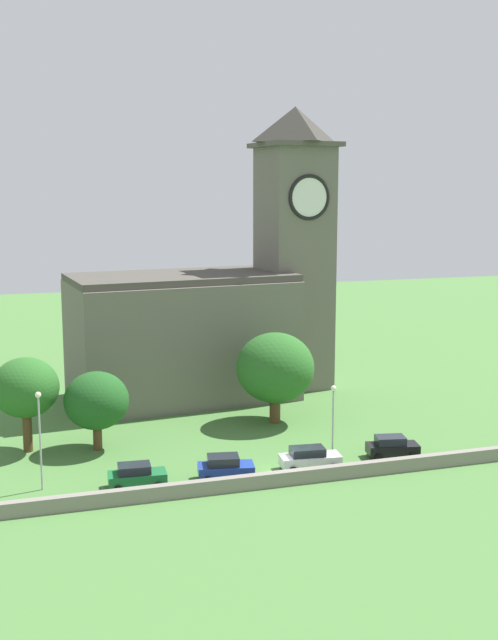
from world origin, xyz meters
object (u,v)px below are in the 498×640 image
Objects in this scene: streetlamp_west_mid at (333,409)px; tree_riverside_west at (25,388)px; church at (215,310)px; tree_riverside_east at (96,401)px; car_green at (136,476)px; streetlamp_west_end at (39,425)px; car_black at (392,447)px; tree_by_tower at (275,368)px; car_blue at (225,468)px; car_white at (309,458)px.

tree_riverside_west is at bearing 158.85° from streetlamp_west_mid.
tree_riverside_east is (-14.21, -14.66, -4.86)m from church.
church is 6.91× the size of car_green.
tree_riverside_east is at bearing -12.61° from tree_riverside_west.
tree_riverside_east is (4.94, 7.88, -0.65)m from streetlamp_west_end.
car_black is 24.82m from tree_riverside_east.
car_blue is at bearing -123.35° from tree_by_tower.
car_white is at bearing -87.33° from church.
car_blue is at bearing -38.59° from tree_riverside_west.
car_black is at bearing -20.21° from tree_riverside_west.
church is at bearing 34.03° from tree_riverside_west.
streetlamp_west_end is at bearing 179.92° from streetlamp_west_mid.
streetlamp_west_end is at bearing 174.79° from car_white.
church is at bearing 99.73° from streetlamp_west_mid.
car_white is at bearing -176.03° from car_black.
car_blue is at bearing -3.97° from car_green.
church is at bearing 102.64° from tree_by_tower.
tree_riverside_east is at bearing -134.09° from church.
tree_by_tower is (16.85, 2.87, 1.03)m from tree_riverside_east.
car_blue is 15.95m from tree_by_tower.
church reaches higher than tree_riverside_west.
church is at bearing 109.81° from car_black.
car_green is at bearing 178.98° from car_white.
streetlamp_west_end is 0.86× the size of tree_by_tower.
church is 20.99m from tree_riverside_east.
tree_by_tower is at bearing 26.28° from streetlamp_west_end.
car_green is 0.90× the size of car_white.
tree_riverside_east reaches higher than car_blue.
church is 4.96× the size of streetlamp_west_mid.
streetlamp_west_end is at bearing -85.57° from tree_riverside_west.
car_blue is 0.52× the size of tree_by_tower.
car_black is at bearing 3.97° from car_white.
car_white is 24.13m from tree_riverside_west.
tree_by_tower reaches higher than car_white.
tree_by_tower is (-1.23, 10.79, 1.11)m from streetlamp_west_mid.
church reaches higher than car_black.
church is 6.82× the size of car_black.
car_black is at bearing -15.35° from streetlamp_west_mid.
car_white is 1.10× the size of car_black.
car_white is 0.61× the size of tree_riverside_west.
streetlamp_west_mid reaches higher than car_white.
tree_by_tower is (-5.96, 12.09, 4.36)m from car_black.
streetlamp_west_end is 0.92× the size of tree_riverside_west.
streetlamp_west_end is (-13.34, 2.07, 3.94)m from car_blue.
church is at bearing 45.91° from tree_riverside_east.
streetlamp_west_mid is at bearing -0.08° from streetlamp_west_end.
car_white is 13.42m from tree_by_tower.
tree_riverside_west reaches higher than car_black.
streetlamp_west_mid is at bearing 5.51° from car_green.
tree_riverside_east reaches higher than streetlamp_west_mid.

